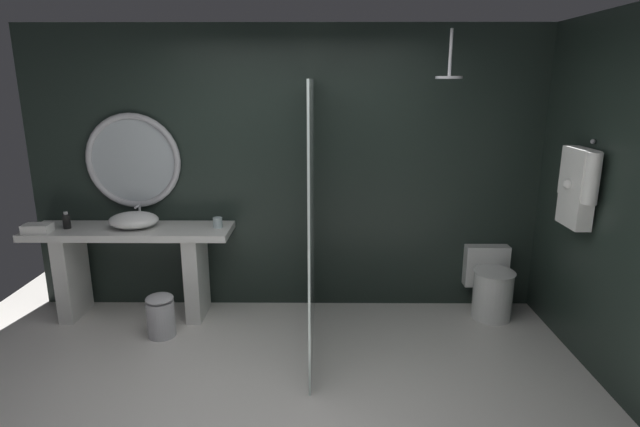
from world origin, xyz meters
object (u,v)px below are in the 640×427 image
object	(u,v)px
tumbler_cup	(218,223)
rain_shower_head	(449,73)
waste_bin	(161,315)
folded_hand_towel	(37,228)
soap_dispenser	(67,221)
toilet	(490,283)
round_wall_mirror	(133,161)
hanging_bathrobe	(578,184)
vessel_sink	(134,220)

from	to	relation	value
tumbler_cup	rain_shower_head	size ratio (longest dim) A/B	0.25
waste_bin	folded_hand_towel	xyz separation A→B (m)	(-1.09, 0.25, 0.69)
soap_dispenser	toilet	size ratio (longest dim) A/B	0.25
soap_dispenser	round_wall_mirror	xyz separation A→B (m)	(0.55, 0.25, 0.50)
toilet	folded_hand_towel	xyz separation A→B (m)	(-4.01, -0.21, 0.59)
rain_shower_head	folded_hand_towel	size ratio (longest dim) A/B	1.65
tumbler_cup	waste_bin	world-z (taller)	tumbler_cup
rain_shower_head	folded_hand_towel	bearing A→B (deg)	178.36
round_wall_mirror	waste_bin	distance (m)	1.42
round_wall_mirror	rain_shower_head	bearing A→B (deg)	-10.07
tumbler_cup	rain_shower_head	world-z (taller)	rain_shower_head
waste_bin	round_wall_mirror	bearing A→B (deg)	119.00
rain_shower_head	toilet	xyz separation A→B (m)	(0.57, 0.31, -1.88)
toilet	hanging_bathrobe	bearing A→B (deg)	-61.23
vessel_sink	toilet	bearing A→B (deg)	1.01
toilet	vessel_sink	bearing A→B (deg)	-178.99
toilet	waste_bin	distance (m)	2.96
rain_shower_head	round_wall_mirror	bearing A→B (deg)	169.93
tumbler_cup	folded_hand_towel	bearing A→B (deg)	-173.72
toilet	folded_hand_towel	size ratio (longest dim) A/B	2.72
soap_dispenser	rain_shower_head	world-z (taller)	rain_shower_head
hanging_bathrobe	waste_bin	distance (m)	3.49
toilet	folded_hand_towel	world-z (taller)	folded_hand_towel
vessel_sink	soap_dispenser	distance (m)	0.59
hanging_bathrobe	vessel_sink	bearing A→B (deg)	170.56
vessel_sink	tumbler_cup	xyz separation A→B (m)	(0.74, 0.01, -0.03)
tumbler_cup	hanging_bathrobe	world-z (taller)	hanging_bathrobe
tumbler_cup	soap_dispenser	world-z (taller)	soap_dispenser
waste_bin	folded_hand_towel	world-z (taller)	folded_hand_towel
rain_shower_head	hanging_bathrobe	world-z (taller)	rain_shower_head
round_wall_mirror	folded_hand_towel	distance (m)	0.99
tumbler_cup	hanging_bathrobe	size ratio (longest dim) A/B	0.14
vessel_sink	waste_bin	bearing A→B (deg)	-52.67
soap_dispenser	round_wall_mirror	world-z (taller)	round_wall_mirror
tumbler_cup	waste_bin	xyz separation A→B (m)	(-0.43, -0.42, -0.70)
round_wall_mirror	rain_shower_head	xyz separation A→B (m)	(2.70, -0.48, 0.76)
vessel_sink	tumbler_cup	size ratio (longest dim) A/B	4.77
round_wall_mirror	waste_bin	xyz separation A→B (m)	(0.35, -0.63, -1.22)
hanging_bathrobe	soap_dispenser	bearing A→B (deg)	172.19
round_wall_mirror	soap_dispenser	bearing A→B (deg)	-155.37
rain_shower_head	hanging_bathrobe	xyz separation A→B (m)	(0.93, -0.34, -0.81)
round_wall_mirror	hanging_bathrobe	distance (m)	3.72
tumbler_cup	soap_dispenser	distance (m)	1.33
tumbler_cup	soap_dispenser	bearing A→B (deg)	-178.38
vessel_sink	folded_hand_towel	bearing A→B (deg)	-168.85
rain_shower_head	folded_hand_towel	world-z (taller)	rain_shower_head
round_wall_mirror	toilet	distance (m)	3.46
soap_dispenser	round_wall_mirror	bearing A→B (deg)	24.63
round_wall_mirror	toilet	xyz separation A→B (m)	(3.27, -0.17, -1.11)
folded_hand_towel	tumbler_cup	bearing A→B (deg)	6.28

